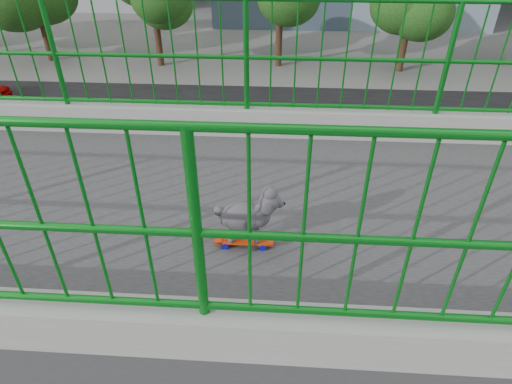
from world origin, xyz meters
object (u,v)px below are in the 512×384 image
Objects in this scene: skateboard at (244,240)px; car_3 at (26,114)px; poodle at (248,214)px; car_1 at (284,197)px.

car_3 is (-16.09, -12.11, -6.32)m from skateboard.
poodle is 11.68m from car_1.
poodle is at bearing -142.98° from car_3.
poodle reaches higher than car_3.
skateboard is 0.09× the size of car_3.
skateboard is at bearing -143.04° from car_3.
poodle is at bearing -2.23° from car_1.
skateboard is at bearing -90.00° from poodle.
skateboard reaches higher than car_1.
car_1 is at bearing 177.00° from poodle.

